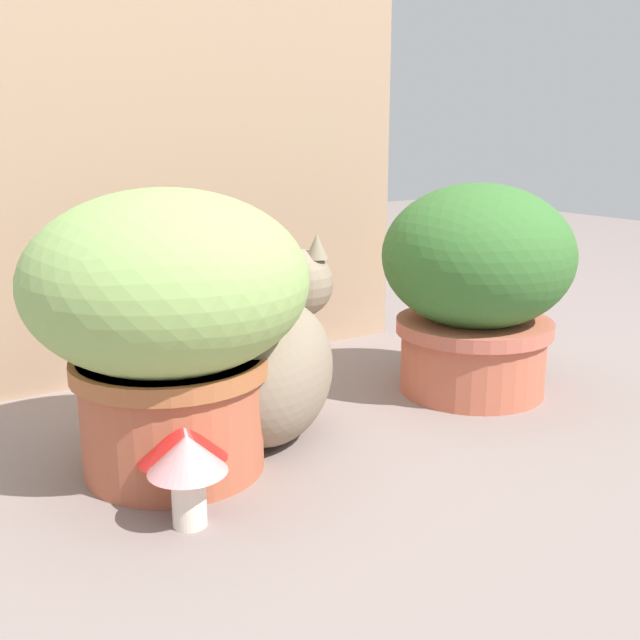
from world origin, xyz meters
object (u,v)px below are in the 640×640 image
grass_planter (168,314)px  leafy_planter (476,283)px  cat (276,361)px  mushroom_ornament_red (182,440)px  mushroom_ornament_pink (187,464)px

grass_planter → leafy_planter: (0.58, 0.01, -0.02)m
grass_planter → cat: size_ratio=1.06×
grass_planter → leafy_planter: 0.58m
cat → mushroom_ornament_red: (-0.21, -0.12, -0.04)m
mushroom_ornament_red → grass_planter: bearing=72.7°
grass_planter → mushroom_ornament_pink: grass_planter is taller
mushroom_ornament_red → mushroom_ornament_pink: (-0.02, -0.05, -0.01)m
leafy_planter → mushroom_ornament_red: leafy_planter is taller
leafy_planter → cat: (-0.40, 0.01, -0.08)m
mushroom_ornament_pink → grass_planter: bearing=72.9°
leafy_planter → mushroom_ornament_pink: size_ratio=3.22×
cat → mushroom_ornament_pink: bearing=-141.8°
mushroom_ornament_red → mushroom_ornament_pink: size_ratio=1.07×
leafy_planter → mushroom_ornament_red: bearing=-169.7°
grass_planter → cat: bearing=5.9°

